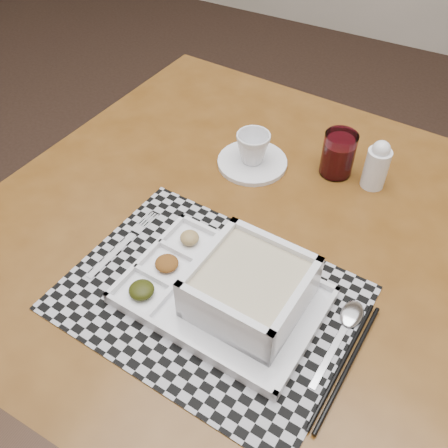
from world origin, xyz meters
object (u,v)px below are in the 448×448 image
(dining_table, at_px, (250,277))
(creamer_bottle, at_px, (377,165))
(serving_tray, at_px, (240,291))
(cup, at_px, (253,148))
(juice_glass, at_px, (338,156))

(dining_table, bearing_deg, creamer_bottle, 63.03)
(serving_tray, xyz_separation_m, cup, (-0.14, 0.34, 0.01))
(serving_tray, xyz_separation_m, creamer_bottle, (0.11, 0.39, 0.02))
(dining_table, distance_m, cup, 0.27)
(serving_tray, bearing_deg, cup, 112.67)
(dining_table, xyz_separation_m, cup, (-0.11, 0.22, 0.13))
(serving_tray, height_order, juice_glass, juice_glass)
(serving_tray, relative_size, juice_glass, 3.50)
(cup, bearing_deg, serving_tray, -54.94)
(dining_table, relative_size, juice_glass, 11.94)
(juice_glass, distance_m, creamer_bottle, 0.08)
(cup, bearing_deg, dining_table, -51.66)
(juice_glass, relative_size, creamer_bottle, 0.88)
(dining_table, xyz_separation_m, serving_tray, (0.03, -0.12, 0.12))
(dining_table, distance_m, juice_glass, 0.31)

